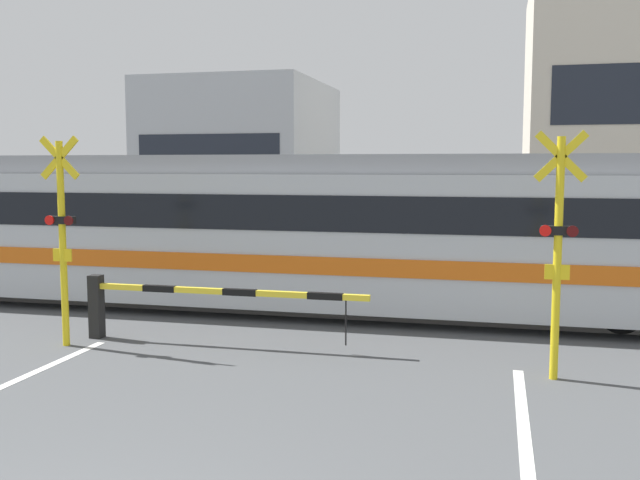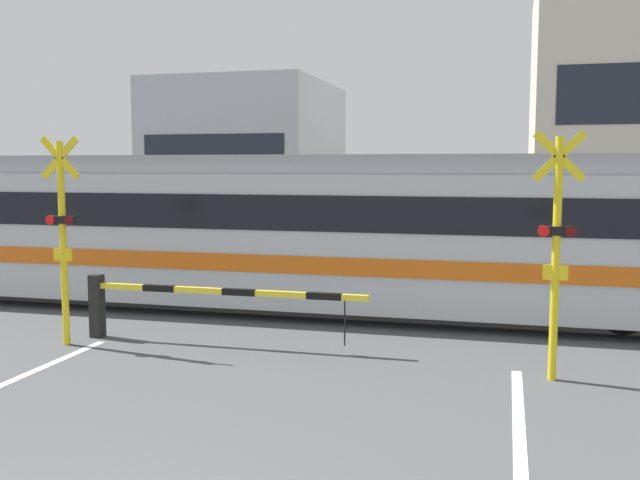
% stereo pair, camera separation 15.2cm
% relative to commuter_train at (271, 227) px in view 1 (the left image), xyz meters
% --- Properties ---
extents(rail_track_near, '(50.00, 0.10, 0.08)m').
position_rel_commuter_train_xyz_m(rail_track_near, '(1.47, -0.72, -1.60)').
color(rail_track_near, gray).
rests_on(rail_track_near, ground_plane).
extents(rail_track_far, '(50.00, 0.10, 0.08)m').
position_rel_commuter_train_xyz_m(rail_track_far, '(1.47, 0.72, -1.60)').
color(rail_track_far, gray).
rests_on(rail_track_far, ground_plane).
extents(commuter_train, '(21.00, 2.92, 3.06)m').
position_rel_commuter_train_xyz_m(commuter_train, '(0.00, 0.00, 0.00)').
color(commuter_train, '#B7BCC1').
rests_on(commuter_train, ground_plane).
extents(crossing_barrier_near, '(4.72, 0.20, 1.06)m').
position_rel_commuter_train_xyz_m(crossing_barrier_near, '(-0.69, -3.15, -0.92)').
color(crossing_barrier_near, black).
rests_on(crossing_barrier_near, ground_plane).
extents(crossing_barrier_far, '(4.72, 0.20, 1.06)m').
position_rel_commuter_train_xyz_m(crossing_barrier_far, '(3.63, 2.65, -0.92)').
color(crossing_barrier_far, black).
rests_on(crossing_barrier_far, ground_plane).
extents(crossing_signal_left, '(0.68, 0.15, 3.33)m').
position_rel_commuter_train_xyz_m(crossing_signal_left, '(-2.25, -3.73, 0.19)').
color(crossing_signal_left, yellow).
rests_on(crossing_signal_left, ground_plane).
extents(crossing_signal_right, '(0.68, 0.15, 3.33)m').
position_rel_commuter_train_xyz_m(crossing_signal_right, '(5.19, -3.73, 0.19)').
color(crossing_signal_right, yellow).
rests_on(crossing_signal_right, ground_plane).
extents(pedestrian, '(0.38, 0.22, 1.61)m').
position_rel_commuter_train_xyz_m(pedestrian, '(0.93, 6.58, -0.72)').
color(pedestrian, brown).
rests_on(pedestrian, ground_plane).
extents(building_left_of_street, '(6.31, 7.30, 6.10)m').
position_rel_commuter_train_xyz_m(building_left_of_street, '(-5.56, 13.60, 1.41)').
color(building_left_of_street, '#B2B7BC').
rests_on(building_left_of_street, ground_plane).
extents(building_right_of_street, '(7.43, 7.30, 9.15)m').
position_rel_commuter_train_xyz_m(building_right_of_street, '(9.05, 13.60, 2.93)').
color(building_right_of_street, beige).
rests_on(building_right_of_street, ground_plane).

